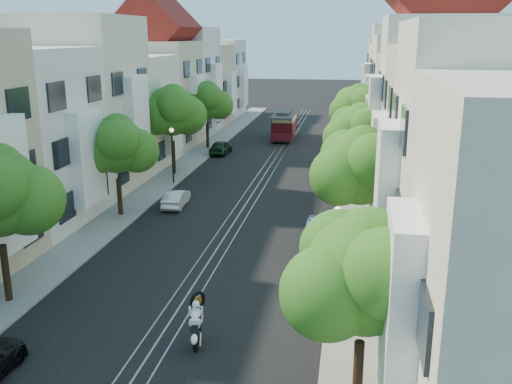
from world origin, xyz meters
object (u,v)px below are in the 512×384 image
at_px(tree_e_d, 359,109).
at_px(tree_e_a, 365,278).
at_px(parked_car_e_mid, 318,230).
at_px(parked_car_w_far, 221,147).
at_px(tree_e_b, 361,169).
at_px(tree_w_b, 117,146).
at_px(lamp_east, 336,241).
at_px(sportbike_rider, 196,319).
at_px(cable_car, 284,124).
at_px(tree_w_d, 207,102).
at_px(tree_e_c, 360,133).
at_px(lamp_west, 172,147).
at_px(parked_car_w_mid, 176,198).
at_px(tree_w_c, 172,112).
at_px(parked_car_e_far, 332,174).

bearing_deg(tree_e_d, tree_e_a, -90.00).
distance_m(parked_car_e_mid, parked_car_w_far, 24.36).
xyz_separation_m(tree_e_b, tree_w_b, (-14.40, 5.00, -0.34)).
bearing_deg(tree_e_b, lamp_east, -100.93).
bearing_deg(tree_e_b, tree_w_b, 160.85).
height_order(tree_w_b, sportbike_rider, tree_w_b).
height_order(tree_e_a, cable_car, tree_e_a).
bearing_deg(tree_e_d, tree_w_d, 160.85).
relative_size(cable_car, parked_car_w_far, 1.90).
xyz_separation_m(tree_e_c, lamp_west, (-13.56, 2.02, -1.75)).
xyz_separation_m(tree_w_d, parked_car_e_mid, (12.32, -24.31, -4.01)).
height_order(tree_e_a, sportbike_rider, tree_e_a).
bearing_deg(tree_e_a, tree_e_d, 90.00).
height_order(sportbike_rider, parked_car_e_mid, sportbike_rider).
height_order(tree_e_b, tree_e_c, tree_e_b).
bearing_deg(parked_car_w_mid, tree_w_c, -75.41).
distance_m(tree_e_d, parked_car_w_mid, 19.04).
bearing_deg(tree_e_d, tree_e_c, -90.00).
relative_size(lamp_west, parked_car_e_mid, 1.16).
height_order(tree_e_a, tree_e_c, tree_e_c).
bearing_deg(tree_w_c, lamp_west, -74.25).
relative_size(parked_car_e_far, parked_car_w_mid, 1.14).
bearing_deg(tree_w_c, tree_e_d, 22.62).
xyz_separation_m(tree_w_b, sportbike_rider, (8.59, -13.82, -3.46)).
distance_m(sportbike_rider, parked_car_w_mid, 17.41).
distance_m(tree_e_c, parked_car_e_mid, 9.46).
height_order(cable_car, parked_car_e_far, cable_car).
bearing_deg(parked_car_e_mid, sportbike_rider, -104.67).
bearing_deg(tree_e_c, tree_w_b, -157.38).
xyz_separation_m(tree_e_d, tree_w_c, (-14.40, -6.00, 0.20)).
distance_m(tree_e_a, parked_car_e_mid, 15.31).
height_order(tree_w_b, tree_w_d, tree_w_d).
height_order(tree_w_d, cable_car, tree_w_d).
relative_size(tree_e_d, tree_w_c, 0.97).
xyz_separation_m(tree_e_b, sportbike_rider, (-5.81, -8.82, -3.80)).
bearing_deg(tree_e_a, parked_car_e_mid, 98.07).
relative_size(tree_e_d, parked_car_e_far, 1.77).
height_order(tree_w_b, cable_car, tree_w_b).
height_order(tree_e_a, lamp_east, tree_e_a).
xyz_separation_m(tree_e_a, parked_car_w_mid, (-11.66, 19.57, -3.84)).
height_order(tree_e_c, parked_car_w_mid, tree_e_c).
relative_size(tree_e_c, tree_w_d, 1.00).
bearing_deg(parked_car_e_far, tree_w_c, 175.02).
bearing_deg(tree_w_c, tree_w_d, 90.00).
bearing_deg(lamp_east, tree_w_b, 143.42).
distance_m(tree_w_b, parked_car_e_mid, 13.10).
bearing_deg(lamp_east, parked_car_w_mid, 130.45).
xyz_separation_m(tree_e_a, parked_car_e_mid, (-2.08, 14.69, -3.81)).
bearing_deg(tree_e_b, lamp_west, 136.15).
xyz_separation_m(tree_e_d, tree_w_b, (-14.40, -17.00, -0.47)).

